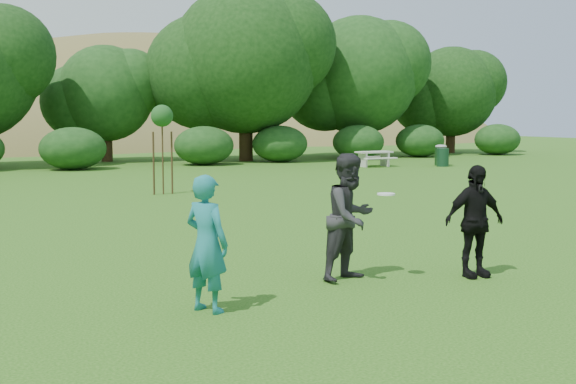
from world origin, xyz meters
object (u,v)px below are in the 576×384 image
(player_grey, at_px, (350,217))
(trash_can_near, at_px, (443,157))
(picnic_table, at_px, (374,156))
(trash_can_lidded, at_px, (441,155))
(sapling, at_px, (162,118))
(player_teal, at_px, (207,244))
(player_black, at_px, (474,221))

(player_grey, bearing_deg, trash_can_near, 29.71)
(picnic_table, distance_m, trash_can_lidded, 3.63)
(trash_can_near, height_order, sapling, sapling)
(player_teal, relative_size, player_black, 1.01)
(sapling, distance_m, picnic_table, 15.17)
(player_grey, relative_size, picnic_table, 1.08)
(player_grey, relative_size, trash_can_lidded, 1.84)
(player_teal, relative_size, picnic_table, 0.98)
(trash_can_lidded, bearing_deg, trash_can_near, -122.10)
(player_teal, relative_size, sapling, 0.62)
(player_teal, xyz_separation_m, trash_can_near, (19.77, 19.85, -0.43))
(trash_can_near, relative_size, picnic_table, 0.50)
(sapling, xyz_separation_m, trash_can_lidded, (16.58, 6.82, -1.88))
(player_grey, distance_m, trash_can_lidded, 26.52)
(sapling, bearing_deg, picnic_table, 30.06)
(trash_can_near, xyz_separation_m, trash_can_lidded, (0.43, 0.69, 0.09))
(trash_can_near, height_order, trash_can_lidded, trash_can_lidded)
(player_black, xyz_separation_m, trash_can_near, (15.36, 19.83, -0.43))
(trash_can_lidded, bearing_deg, sapling, -157.66)
(trash_can_near, bearing_deg, sapling, -159.23)
(picnic_table, bearing_deg, trash_can_lidded, -11.55)
(trash_can_near, distance_m, picnic_table, 3.43)
(player_black, relative_size, trash_can_lidded, 1.67)
(player_teal, relative_size, trash_can_lidded, 1.68)
(player_teal, bearing_deg, trash_can_near, -73.94)
(player_grey, xyz_separation_m, trash_can_lidded, (17.61, 19.82, -0.43))
(player_teal, height_order, sapling, sapling)
(player_grey, xyz_separation_m, player_black, (1.82, -0.70, -0.09))
(player_black, height_order, trash_can_near, player_black)
(player_black, bearing_deg, picnic_table, 66.09)
(player_grey, relative_size, player_black, 1.11)
(player_grey, height_order, sapling, sapling)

